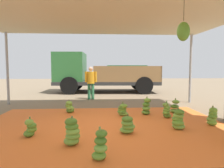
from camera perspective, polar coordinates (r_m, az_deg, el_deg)
The scene contains 16 objects.
ground_plane at distance 8.14m, azimuth -2.90°, elevation -5.93°, with size 40.00×40.00×0.00m, color #7F6B51.
tarp_orange at distance 5.22m, azimuth -2.41°, elevation -11.90°, with size 6.45×4.53×0.01m, color orange.
tent_canopy at distance 5.11m, azimuth -2.39°, elevation 20.40°, with size 8.00×7.00×2.97m.
banana_bunch_0 at distance 6.19m, azimuth 15.36°, elevation -7.36°, with size 0.34×0.32×0.51m.
banana_bunch_1 at distance 6.24m, azimuth 3.05°, elevation -7.43°, with size 0.38×0.38×0.44m.
banana_bunch_2 at distance 6.79m, azimuth -12.04°, elevation -6.48°, with size 0.38×0.35×0.44m.
banana_bunch_3 at distance 5.82m, azimuth 26.78°, elevation -8.41°, with size 0.31×0.31×0.51m.
banana_bunch_4 at distance 5.14m, azimuth 18.43°, elevation -9.67°, with size 0.42×0.41×0.54m.
banana_bunch_6 at distance 3.38m, azimuth -3.37°, elevation -17.17°, with size 0.34×0.33×0.54m.
banana_bunch_7 at distance 4.73m, azimuth -22.31°, elevation -11.64°, with size 0.34×0.32×0.44m.
banana_bunch_8 at distance 4.63m, azimuth 4.43°, elevation -11.66°, with size 0.44×0.44×0.44m.
banana_bunch_9 at distance 6.45m, azimuth 9.79°, elevation -6.49°, with size 0.35×0.35×0.58m.
banana_bunch_10 at distance 4.02m, azimuth -11.36°, elevation -13.37°, with size 0.42×0.40×0.56m.
banana_bunch_11 at distance 6.95m, azimuth 17.56°, elevation -6.26°, with size 0.40×0.41×0.48m.
cargo_truck_main at distance 12.39m, azimuth -3.08°, elevation 3.13°, with size 6.34×2.79×2.40m.
worker_0 at distance 9.48m, azimuth -6.07°, elevation 1.03°, with size 0.57×0.35×1.55m.
Camera 1 is at (-0.11, -5.01, 1.49)m, focal length 31.97 mm.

